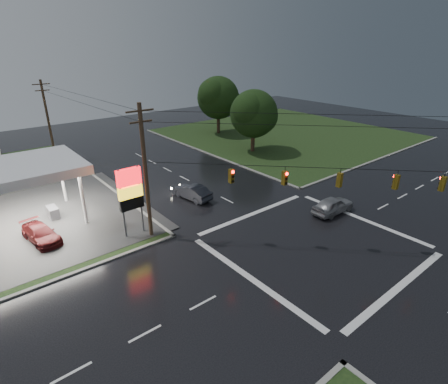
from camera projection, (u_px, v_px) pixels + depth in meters
ground at (313, 244)px, 28.19m from camera, size 120.00×120.00×0.00m
grass_ne at (286, 134)px, 61.77m from camera, size 36.00×36.00×0.08m
pylon_sign at (130, 191)px, 28.02m from camera, size 2.00×0.35×6.00m
utility_pole_nw at (145, 171)px, 27.21m from camera, size 2.20×0.32×11.00m
utility_pole_n at (48, 118)px, 47.63m from camera, size 2.20×0.32×10.50m
traffic_signals at (323, 168)px, 25.63m from camera, size 26.87×26.87×1.47m
tree_ne_near at (254, 114)px, 49.86m from camera, size 7.99×6.80×8.98m
tree_ne_far at (219, 98)px, 59.92m from camera, size 8.46×7.20×9.80m
car_north at (192, 192)px, 36.08m from camera, size 2.32×4.82×1.52m
car_crossing at (333, 205)px, 33.06m from camera, size 4.69×1.97×1.58m
car_pump at (41, 234)px, 28.35m from camera, size 2.56×4.81×1.33m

